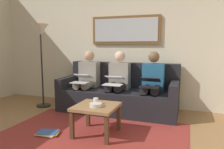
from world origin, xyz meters
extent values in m
cube|color=beige|center=(0.00, -2.60, 1.30)|extent=(6.00, 0.12, 2.60)
cube|color=maroon|center=(0.00, -0.85, 0.00)|extent=(2.60, 1.80, 0.01)
cube|color=black|center=(0.00, -2.05, 0.21)|extent=(2.20, 0.90, 0.42)
cube|color=black|center=(0.00, -2.40, 0.66)|extent=(2.20, 0.20, 0.48)
cube|color=black|center=(-1.03, -2.05, 0.52)|extent=(0.14, 0.90, 0.20)
cube|color=black|center=(1.03, -2.05, 0.52)|extent=(0.14, 0.90, 0.20)
cube|color=brown|center=(0.00, -2.51, 1.55)|extent=(1.41, 0.04, 0.56)
cube|color=#B2B7BC|center=(0.00, -2.48, 1.55)|extent=(1.31, 0.01, 0.46)
cube|color=olive|center=(-0.05, -0.90, 0.41)|extent=(0.58, 0.58, 0.04)
cube|color=#4C331E|center=(-0.30, -0.65, 0.19)|extent=(0.05, 0.05, 0.39)
cube|color=#4C331E|center=(0.20, -0.65, 0.19)|extent=(0.05, 0.05, 0.39)
cube|color=#4C331E|center=(-0.30, -1.15, 0.19)|extent=(0.05, 0.05, 0.39)
cube|color=#4C331E|center=(0.20, -1.15, 0.19)|extent=(0.05, 0.05, 0.39)
cylinder|color=silver|center=(-0.02, -0.95, 0.47)|extent=(0.07, 0.07, 0.09)
cylinder|color=beige|center=(-0.08, -0.83, 0.45)|extent=(0.17, 0.17, 0.05)
cube|color=#235B84|center=(-0.64, -2.15, 0.67)|extent=(0.38, 0.22, 0.50)
sphere|color=brown|center=(-0.64, -2.15, 1.04)|extent=(0.20, 0.20, 0.20)
cylinder|color=#232328|center=(-0.73, -1.94, 0.49)|extent=(0.14, 0.42, 0.14)
cylinder|color=#232328|center=(-0.55, -1.94, 0.49)|extent=(0.14, 0.42, 0.14)
cylinder|color=#232328|center=(-0.73, -1.73, 0.21)|extent=(0.11, 0.11, 0.42)
cylinder|color=#232328|center=(-0.55, -1.73, 0.21)|extent=(0.11, 0.11, 0.42)
cube|color=black|center=(-0.64, -1.73, 0.57)|extent=(0.32, 0.21, 0.01)
cube|color=black|center=(-0.64, -1.88, 0.67)|extent=(0.32, 0.19, 0.10)
cube|color=#A5C6EA|center=(-0.64, -1.87, 0.67)|extent=(0.29, 0.17, 0.08)
cube|color=gray|center=(0.00, -2.15, 0.67)|extent=(0.38, 0.22, 0.50)
sphere|color=beige|center=(0.00, -2.15, 1.04)|extent=(0.20, 0.20, 0.20)
cylinder|color=#232328|center=(-0.09, -1.94, 0.49)|extent=(0.14, 0.42, 0.14)
cylinder|color=#232328|center=(0.09, -1.94, 0.49)|extent=(0.14, 0.42, 0.14)
cylinder|color=#232328|center=(-0.09, -1.73, 0.21)|extent=(0.11, 0.11, 0.42)
cylinder|color=#232328|center=(0.09, -1.73, 0.21)|extent=(0.11, 0.11, 0.42)
cube|color=white|center=(0.00, -1.73, 0.57)|extent=(0.33, 0.21, 0.01)
cube|color=white|center=(0.00, -1.87, 0.67)|extent=(0.33, 0.20, 0.08)
cube|color=#A5C6EA|center=(0.00, -1.87, 0.68)|extent=(0.29, 0.18, 0.07)
cube|color=gray|center=(0.64, -2.15, 0.67)|extent=(0.38, 0.22, 0.50)
sphere|color=tan|center=(0.64, -2.15, 1.04)|extent=(0.20, 0.20, 0.20)
cylinder|color=gray|center=(0.55, -1.94, 0.49)|extent=(0.14, 0.42, 0.14)
cylinder|color=gray|center=(0.73, -1.94, 0.49)|extent=(0.14, 0.42, 0.14)
cylinder|color=gray|center=(0.55, -1.73, 0.21)|extent=(0.11, 0.11, 0.42)
cylinder|color=gray|center=(0.73, -1.73, 0.21)|extent=(0.11, 0.11, 0.42)
cube|color=silver|center=(0.64, -1.73, 0.57)|extent=(0.32, 0.21, 0.01)
cube|color=silver|center=(0.64, -1.88, 0.67)|extent=(0.32, 0.20, 0.09)
cube|color=#A5C6EA|center=(0.64, -1.87, 0.67)|extent=(0.28, 0.17, 0.08)
cube|color=red|center=(0.59, -0.67, 0.01)|extent=(0.30, 0.23, 0.01)
cube|color=white|center=(0.60, -0.65, 0.02)|extent=(0.29, 0.21, 0.01)
cube|color=yellow|center=(0.58, -0.66, 0.03)|extent=(0.33, 0.27, 0.01)
cube|color=#33569E|center=(0.59, -0.66, 0.04)|extent=(0.32, 0.26, 0.01)
cylinder|color=black|center=(1.55, -1.85, 0.01)|extent=(0.28, 0.28, 0.03)
cylinder|color=black|center=(1.55, -1.85, 0.75)|extent=(0.03, 0.03, 1.50)
cone|color=beige|center=(1.55, -1.85, 1.55)|extent=(0.32, 0.32, 0.22)
camera|label=1|loc=(-1.24, 1.82, 1.27)|focal=35.23mm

